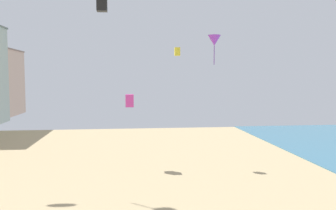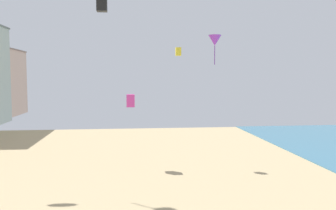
# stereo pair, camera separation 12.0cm
# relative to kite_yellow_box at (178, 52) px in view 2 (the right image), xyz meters

# --- Properties ---
(kite_yellow_box) EXTENTS (0.56, 0.56, 0.88)m
(kite_yellow_box) POSITION_rel_kite_yellow_box_xyz_m (0.00, 0.00, 0.00)
(kite_yellow_box) COLOR yellow
(kite_purple_delta) EXTENTS (0.91, 0.91, 2.07)m
(kite_purple_delta) POSITION_rel_kite_yellow_box_xyz_m (0.79, -13.10, -0.15)
(kite_purple_delta) COLOR purple
(kite_magenta_box) EXTENTS (0.81, 0.81, 1.28)m
(kite_magenta_box) POSITION_rel_kite_yellow_box_xyz_m (-5.10, -1.65, -5.09)
(kite_magenta_box) COLOR #DB3D9E
(kite_black_box) EXTENTS (0.53, 0.53, 0.83)m
(kite_black_box) POSITION_rel_kite_yellow_box_xyz_m (-6.57, -19.13, 1.04)
(kite_black_box) COLOR black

